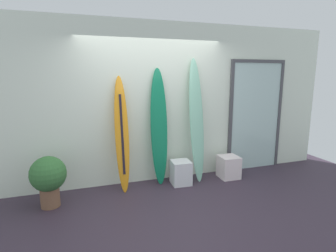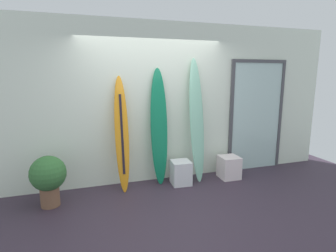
# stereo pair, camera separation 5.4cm
# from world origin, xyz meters

# --- Properties ---
(ground) EXTENTS (8.00, 8.00, 0.04)m
(ground) POSITION_xyz_m (0.00, 0.00, -0.02)
(ground) COLOR #352937
(wall_back) EXTENTS (7.20, 0.20, 2.80)m
(wall_back) POSITION_xyz_m (0.00, 1.30, 1.40)
(wall_back) COLOR silver
(wall_back) RESTS_ON ground
(surfboard_sunset) EXTENTS (0.23, 0.42, 1.89)m
(surfboard_sunset) POSITION_xyz_m (-0.59, 0.97, 0.95)
(surfboard_sunset) COLOR orange
(surfboard_sunset) RESTS_ON ground
(surfboard_emerald) EXTENTS (0.31, 0.29, 2.02)m
(surfboard_emerald) POSITION_xyz_m (0.07, 1.04, 1.00)
(surfboard_emerald) COLOR #11754D
(surfboard_emerald) RESTS_ON ground
(surfboard_seafoam) EXTENTS (0.28, 0.42, 2.19)m
(surfboard_seafoam) POSITION_xyz_m (0.75, 0.98, 1.09)
(surfboard_seafoam) COLOR #85C7A9
(surfboard_seafoam) RESTS_ON ground
(display_block_left) EXTENTS (0.34, 0.34, 0.42)m
(display_block_left) POSITION_xyz_m (0.41, 0.86, 0.21)
(display_block_left) COLOR silver
(display_block_left) RESTS_ON ground
(display_block_center) EXTENTS (0.36, 0.36, 0.41)m
(display_block_center) POSITION_xyz_m (1.37, 0.85, 0.20)
(display_block_center) COLOR white
(display_block_center) RESTS_ON ground
(glass_door) EXTENTS (1.20, 0.06, 2.19)m
(glass_door) POSITION_xyz_m (2.13, 1.18, 1.13)
(glass_door) COLOR silver
(glass_door) RESTS_ON ground
(potted_plant) EXTENTS (0.51, 0.51, 0.76)m
(potted_plant) POSITION_xyz_m (-1.70, 0.69, 0.45)
(potted_plant) COLOR brown
(potted_plant) RESTS_ON ground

